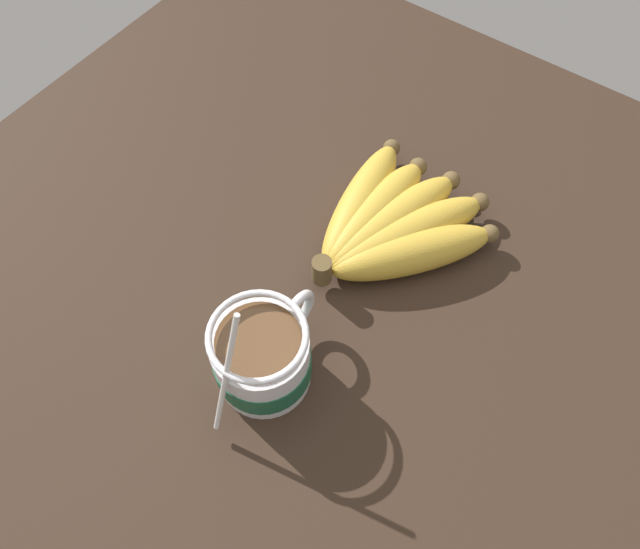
# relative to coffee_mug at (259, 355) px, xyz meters

# --- Properties ---
(table) EXTENTS (0.92, 0.92, 0.03)m
(table) POSITION_rel_coffee_mug_xyz_m (0.09, -0.00, -0.05)
(table) COLOR #332319
(table) RESTS_ON ground
(coffee_mug) EXTENTS (0.15, 0.09, 0.15)m
(coffee_mug) POSITION_rel_coffee_mug_xyz_m (0.00, 0.00, 0.00)
(coffee_mug) COLOR silver
(coffee_mug) RESTS_ON table
(banana_bunch) EXTENTS (0.20, 0.18, 0.04)m
(banana_bunch) POSITION_rel_coffee_mug_xyz_m (0.20, -0.02, -0.02)
(banana_bunch) COLOR brown
(banana_bunch) RESTS_ON table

